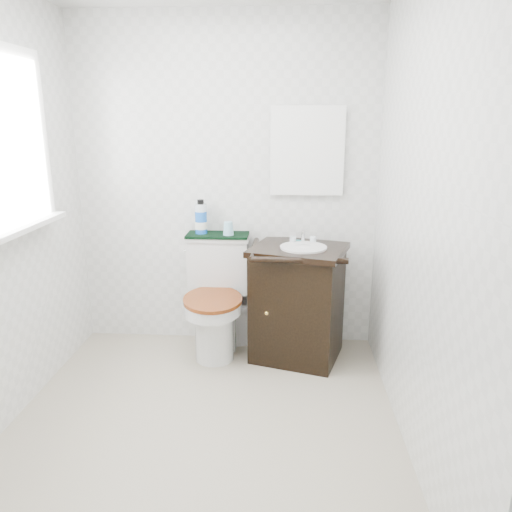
# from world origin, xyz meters

# --- Properties ---
(floor) EXTENTS (2.40, 2.40, 0.00)m
(floor) POSITION_xyz_m (0.00, 0.00, 0.00)
(floor) COLOR #A59985
(floor) RESTS_ON ground
(wall_back) EXTENTS (2.40, 0.00, 2.40)m
(wall_back) POSITION_xyz_m (0.00, 1.20, 1.20)
(wall_back) COLOR silver
(wall_back) RESTS_ON ground
(wall_front) EXTENTS (2.40, 0.00, 2.40)m
(wall_front) POSITION_xyz_m (0.00, -1.20, 1.20)
(wall_front) COLOR silver
(wall_front) RESTS_ON ground
(wall_right) EXTENTS (0.00, 2.40, 2.40)m
(wall_right) POSITION_xyz_m (1.10, 0.00, 1.20)
(wall_right) COLOR silver
(wall_right) RESTS_ON ground
(window) EXTENTS (0.02, 0.70, 0.90)m
(window) POSITION_xyz_m (-1.07, 0.25, 1.55)
(window) COLOR white
(window) RESTS_ON wall_left
(mirror) EXTENTS (0.50, 0.02, 0.60)m
(mirror) POSITION_xyz_m (0.59, 1.18, 1.45)
(mirror) COLOR silver
(mirror) RESTS_ON wall_back
(toilet) EXTENTS (0.46, 0.66, 0.84)m
(toilet) POSITION_xyz_m (-0.05, 0.97, 0.37)
(toilet) COLOR silver
(toilet) RESTS_ON floor
(vanity) EXTENTS (0.74, 0.68, 0.92)m
(vanity) POSITION_xyz_m (0.54, 0.90, 0.43)
(vanity) COLOR black
(vanity) RESTS_ON floor
(trash_bin) EXTENTS (0.25, 0.22, 0.31)m
(trash_bin) POSITION_xyz_m (0.08, 1.10, 0.16)
(trash_bin) COLOR silver
(trash_bin) RESTS_ON floor
(towel) EXTENTS (0.45, 0.22, 0.02)m
(towel) POSITION_xyz_m (-0.05, 1.09, 0.85)
(towel) COLOR black
(towel) RESTS_ON toilet
(mouthwash_bottle) EXTENTS (0.09, 0.09, 0.25)m
(mouthwash_bottle) POSITION_xyz_m (-0.17, 1.10, 0.98)
(mouthwash_bottle) COLOR blue
(mouthwash_bottle) RESTS_ON towel
(cup) EXTENTS (0.08, 0.08, 0.10)m
(cup) POSITION_xyz_m (0.03, 1.06, 0.91)
(cup) COLOR #81BCD3
(cup) RESTS_ON towel
(soap_bar) EXTENTS (0.08, 0.05, 0.02)m
(soap_bar) POSITION_xyz_m (0.53, 1.04, 0.83)
(soap_bar) COLOR #1A7A81
(soap_bar) RESTS_ON vanity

